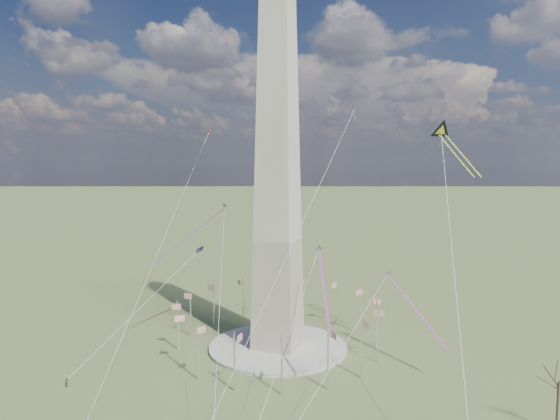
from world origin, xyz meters
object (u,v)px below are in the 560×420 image
(tree_near, at_px, (559,378))
(person_west, at_px, (67,382))
(washington_monument, at_px, (278,164))
(kite_delta_black, at_px, (443,134))

(tree_near, bearing_deg, person_west, -170.40)
(washington_monument, xyz_separation_m, person_west, (-34.96, -36.99, -47.03))
(tree_near, distance_m, kite_delta_black, 59.89)
(kite_delta_black, bearing_deg, washington_monument, -18.69)
(person_west, bearing_deg, tree_near, -150.59)
(washington_monument, height_order, kite_delta_black, washington_monument)
(person_west, relative_size, kite_delta_black, 0.12)
(tree_near, height_order, person_west, tree_near)
(person_west, bearing_deg, washington_monument, -113.58)
(tree_near, bearing_deg, washington_monument, 161.42)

